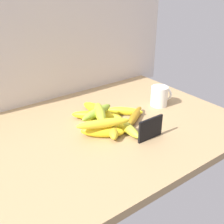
{
  "coord_description": "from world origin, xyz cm",
  "views": [
    {
      "loc": [
        -52.7,
        -78.44,
        58.01
      ],
      "look_at": [
        6.24,
        1.36,
        8.0
      ],
      "focal_mm": 44.79,
      "sensor_mm": 36.0,
      "label": 1
    }
  ],
  "objects_px": {
    "banana_6": "(98,110)",
    "banana_7": "(102,132)",
    "banana_2": "(96,121)",
    "chalkboard_sign": "(150,129)",
    "banana_4": "(135,116)",
    "coffee_mug": "(160,96)",
    "banana_11": "(100,112)",
    "banana_5": "(111,124)",
    "banana_8": "(96,116)",
    "banana_10": "(98,112)",
    "banana_1": "(125,126)",
    "banana_9": "(103,123)",
    "banana_3": "(112,128)",
    "banana_0": "(125,111)"
  },
  "relations": [
    {
      "from": "banana_10",
      "to": "banana_3",
      "type": "bearing_deg",
      "value": -81.06
    },
    {
      "from": "banana_7",
      "to": "coffee_mug",
      "type": "bearing_deg",
      "value": 11.12
    },
    {
      "from": "banana_7",
      "to": "banana_8",
      "type": "height_order",
      "value": "banana_7"
    },
    {
      "from": "coffee_mug",
      "to": "banana_11",
      "type": "height_order",
      "value": "coffee_mug"
    },
    {
      "from": "coffee_mug",
      "to": "banana_5",
      "type": "distance_m",
      "value": 0.31
    },
    {
      "from": "chalkboard_sign",
      "to": "banana_9",
      "type": "height_order",
      "value": "chalkboard_sign"
    },
    {
      "from": "coffee_mug",
      "to": "banana_8",
      "type": "bearing_deg",
      "value": 171.33
    },
    {
      "from": "banana_0",
      "to": "chalkboard_sign",
      "type": "bearing_deg",
      "value": -102.79
    },
    {
      "from": "banana_8",
      "to": "banana_9",
      "type": "relative_size",
      "value": 1.04
    },
    {
      "from": "banana_4",
      "to": "banana_11",
      "type": "bearing_deg",
      "value": 165.55
    },
    {
      "from": "banana_1",
      "to": "banana_9",
      "type": "xyz_separation_m",
      "value": [
        -0.1,
        0.0,
        0.04
      ]
    },
    {
      "from": "banana_7",
      "to": "banana_0",
      "type": "bearing_deg",
      "value": 26.88
    },
    {
      "from": "banana_1",
      "to": "banana_7",
      "type": "distance_m",
      "value": 0.1
    },
    {
      "from": "banana_1",
      "to": "banana_7",
      "type": "xyz_separation_m",
      "value": [
        -0.1,
        0.01,
        0.0
      ]
    },
    {
      "from": "banana_8",
      "to": "chalkboard_sign",
      "type": "bearing_deg",
      "value": -71.19
    },
    {
      "from": "banana_1",
      "to": "banana_4",
      "type": "distance_m",
      "value": 0.09
    },
    {
      "from": "banana_7",
      "to": "banana_4",
      "type": "bearing_deg",
      "value": 8.78
    },
    {
      "from": "banana_8",
      "to": "banana_10",
      "type": "height_order",
      "value": "banana_10"
    },
    {
      "from": "banana_5",
      "to": "banana_7",
      "type": "distance_m",
      "value": 0.07
    },
    {
      "from": "banana_5",
      "to": "banana_10",
      "type": "relative_size",
      "value": 1.18
    },
    {
      "from": "banana_5",
      "to": "banana_8",
      "type": "height_order",
      "value": "banana_8"
    },
    {
      "from": "chalkboard_sign",
      "to": "banana_9",
      "type": "bearing_deg",
      "value": 141.23
    },
    {
      "from": "banana_1",
      "to": "banana_9",
      "type": "relative_size",
      "value": 1.02
    },
    {
      "from": "coffee_mug",
      "to": "banana_9",
      "type": "relative_size",
      "value": 0.46
    },
    {
      "from": "chalkboard_sign",
      "to": "banana_10",
      "type": "xyz_separation_m",
      "value": [
        -0.1,
        0.19,
        0.02
      ]
    },
    {
      "from": "banana_8",
      "to": "banana_6",
      "type": "bearing_deg",
      "value": 51.18
    },
    {
      "from": "banana_0",
      "to": "banana_1",
      "type": "height_order",
      "value": "banana_1"
    },
    {
      "from": "chalkboard_sign",
      "to": "banana_11",
      "type": "bearing_deg",
      "value": 118.76
    },
    {
      "from": "banana_3",
      "to": "banana_11",
      "type": "relative_size",
      "value": 0.96
    },
    {
      "from": "banana_0",
      "to": "banana_11",
      "type": "bearing_deg",
      "value": -170.22
    },
    {
      "from": "banana_3",
      "to": "banana_7",
      "type": "bearing_deg",
      "value": 177.29
    },
    {
      "from": "banana_2",
      "to": "banana_8",
      "type": "xyz_separation_m",
      "value": [
        0.03,
        0.04,
        -0.0
      ]
    },
    {
      "from": "banana_1",
      "to": "banana_8",
      "type": "height_order",
      "value": "same"
    },
    {
      "from": "chalkboard_sign",
      "to": "coffee_mug",
      "type": "height_order",
      "value": "coffee_mug"
    },
    {
      "from": "banana_0",
      "to": "banana_8",
      "type": "bearing_deg",
      "value": 167.09
    },
    {
      "from": "banana_6",
      "to": "banana_7",
      "type": "distance_m",
      "value": 0.18
    },
    {
      "from": "banana_10",
      "to": "banana_5",
      "type": "bearing_deg",
      "value": -52.48
    },
    {
      "from": "banana_5",
      "to": "banana_11",
      "type": "height_order",
      "value": "banana_11"
    },
    {
      "from": "banana_1",
      "to": "banana_6",
      "type": "xyz_separation_m",
      "value": [
        -0.01,
        0.17,
        0.0
      ]
    },
    {
      "from": "banana_2",
      "to": "banana_10",
      "type": "xyz_separation_m",
      "value": [
        0.01,
        -0.0,
        0.04
      ]
    },
    {
      "from": "chalkboard_sign",
      "to": "banana_6",
      "type": "xyz_separation_m",
      "value": [
        -0.05,
        0.28,
        -0.02
      ]
    },
    {
      "from": "banana_6",
      "to": "banana_7",
      "type": "bearing_deg",
      "value": -118.36
    },
    {
      "from": "banana_7",
      "to": "banana_8",
      "type": "bearing_deg",
      "value": 65.99
    },
    {
      "from": "banana_5",
      "to": "banana_10",
      "type": "xyz_separation_m",
      "value": [
        -0.03,
        0.04,
        0.04
      ]
    },
    {
      "from": "coffee_mug",
      "to": "chalkboard_sign",
      "type": "bearing_deg",
      "value": -141.52
    },
    {
      "from": "coffee_mug",
      "to": "banana_0",
      "type": "xyz_separation_m",
      "value": [
        -0.19,
        0.02,
        -0.03
      ]
    },
    {
      "from": "chalkboard_sign",
      "to": "banana_4",
      "type": "relative_size",
      "value": 0.58
    },
    {
      "from": "banana_5",
      "to": "banana_0",
      "type": "bearing_deg",
      "value": 26.26
    },
    {
      "from": "banana_8",
      "to": "banana_9",
      "type": "xyz_separation_m",
      "value": [
        -0.05,
        -0.13,
        0.04
      ]
    },
    {
      "from": "banana_2",
      "to": "banana_6",
      "type": "bearing_deg",
      "value": 52.53
    }
  ]
}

